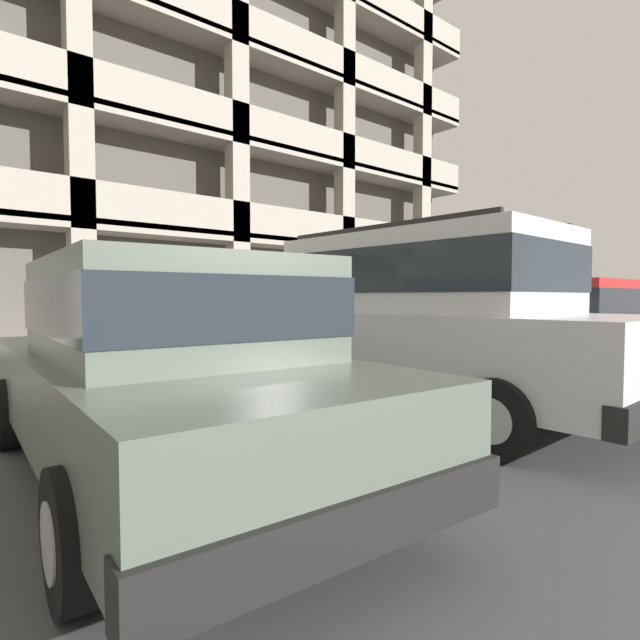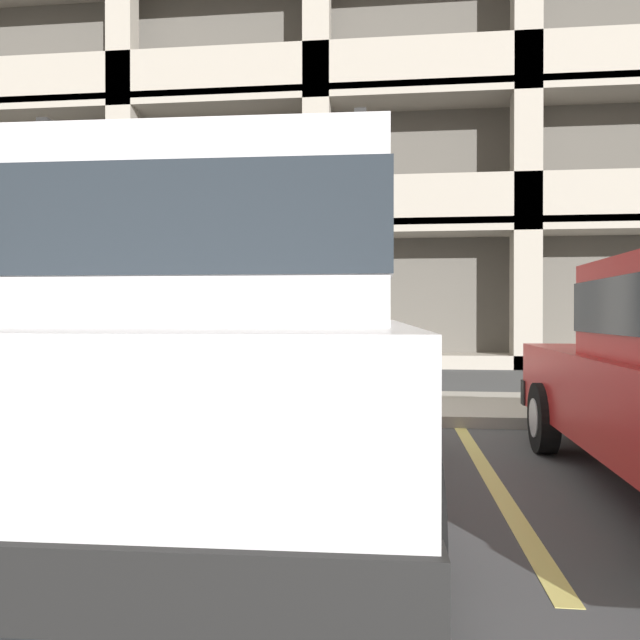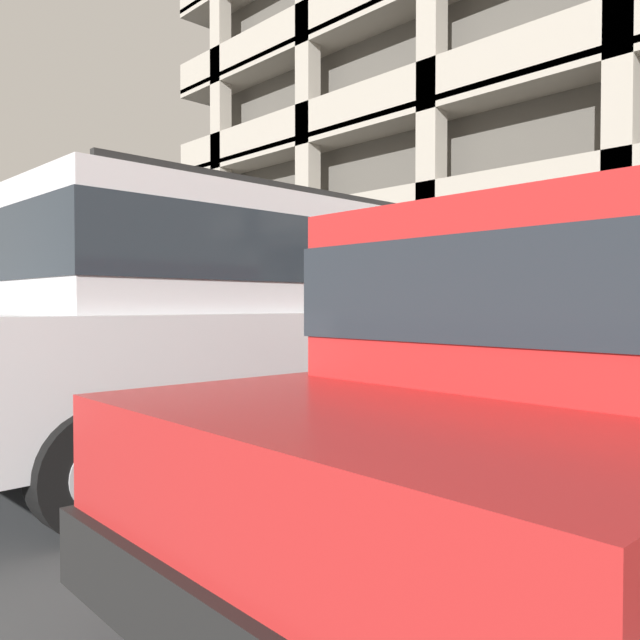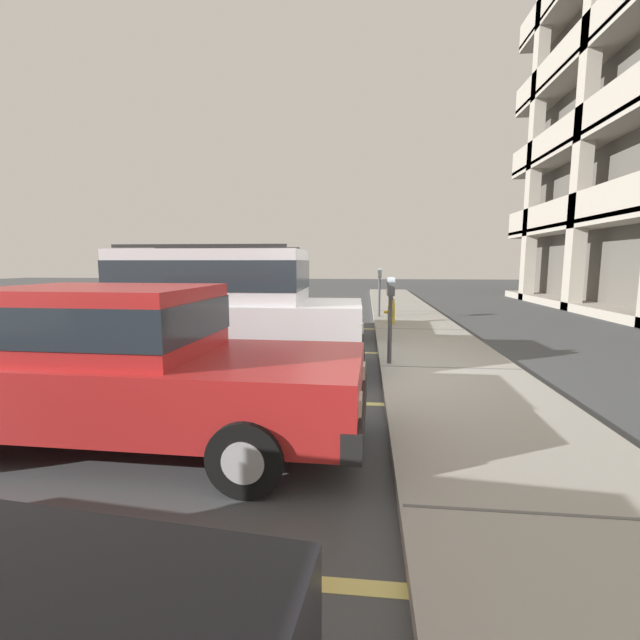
{
  "view_description": "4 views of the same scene",
  "coord_description": "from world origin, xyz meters",
  "px_view_note": "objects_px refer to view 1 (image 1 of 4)",
  "views": [
    {
      "loc": [
        -4.49,
        -6.0,
        1.29
      ],
      "look_at": [
        0.13,
        -0.59,
        0.97
      ],
      "focal_mm": 28.0,
      "sensor_mm": 36.0,
      "label": 1
    },
    {
      "loc": [
        0.83,
        -6.39,
        1.18
      ],
      "look_at": [
        0.17,
        -0.63,
        1.13
      ],
      "focal_mm": 35.0,
      "sensor_mm": 36.0,
      "label": 2
    },
    {
      "loc": [
        4.01,
        -5.26,
        1.19
      ],
      "look_at": [
        -0.28,
        -1.17,
        1.04
      ],
      "focal_mm": 35.0,
      "sensor_mm": 36.0,
      "label": 3
    },
    {
      "loc": [
        6.77,
        -0.05,
        1.77
      ],
      "look_at": [
        -0.43,
        -0.82,
        0.79
      ],
      "focal_mm": 24.0,
      "sensor_mm": 36.0,
      "label": 4
    }
  ],
  "objects_px": {
    "parking_meter_near": "(263,305)",
    "parking_garage": "(32,60)",
    "dark_hatchback": "(536,328)",
    "blue_coupe": "(625,322)",
    "silver_suv": "(420,316)",
    "red_sedan": "(164,364)"
  },
  "relations": [
    {
      "from": "red_sedan",
      "to": "blue_coupe",
      "type": "xyz_separation_m",
      "value": [
        9.21,
        0.04,
        0.0
      ]
    },
    {
      "from": "red_sedan",
      "to": "dark_hatchback",
      "type": "distance_m",
      "value": 5.97
    },
    {
      "from": "silver_suv",
      "to": "dark_hatchback",
      "type": "height_order",
      "value": "silver_suv"
    },
    {
      "from": "blue_coupe",
      "to": "parking_meter_near",
      "type": "height_order",
      "value": "blue_coupe"
    },
    {
      "from": "silver_suv",
      "to": "parking_garage",
      "type": "relative_size",
      "value": 0.15
    },
    {
      "from": "dark_hatchback",
      "to": "blue_coupe",
      "type": "height_order",
      "value": "same"
    },
    {
      "from": "dark_hatchback",
      "to": "parking_meter_near",
      "type": "relative_size",
      "value": 3.19
    },
    {
      "from": "parking_garage",
      "to": "red_sedan",
      "type": "bearing_deg",
      "value": -98.19
    },
    {
      "from": "red_sedan",
      "to": "parking_garage",
      "type": "height_order",
      "value": "parking_garage"
    },
    {
      "from": "blue_coupe",
      "to": "parking_meter_near",
      "type": "relative_size",
      "value": 3.27
    },
    {
      "from": "silver_suv",
      "to": "dark_hatchback",
      "type": "distance_m",
      "value": 2.95
    },
    {
      "from": "red_sedan",
      "to": "parking_garage",
      "type": "xyz_separation_m",
      "value": [
        2.21,
        15.37,
        8.21
      ]
    },
    {
      "from": "dark_hatchback",
      "to": "parking_garage",
      "type": "bearing_deg",
      "value": 105.15
    },
    {
      "from": "parking_meter_near",
      "to": "parking_garage",
      "type": "bearing_deg",
      "value": 92.88
    },
    {
      "from": "blue_coupe",
      "to": "parking_garage",
      "type": "bearing_deg",
      "value": 120.25
    },
    {
      "from": "parking_meter_near",
      "to": "dark_hatchback",
      "type": "bearing_deg",
      "value": -41.19
    },
    {
      "from": "silver_suv",
      "to": "parking_garage",
      "type": "distance_m",
      "value": 17.22
    },
    {
      "from": "parking_meter_near",
      "to": "silver_suv",
      "type": "bearing_deg",
      "value": -86.12
    },
    {
      "from": "parking_meter_near",
      "to": "parking_garage",
      "type": "xyz_separation_m",
      "value": [
        -0.62,
        12.41,
        7.86
      ]
    },
    {
      "from": "silver_suv",
      "to": "red_sedan",
      "type": "relative_size",
      "value": 1.05
    },
    {
      "from": "dark_hatchback",
      "to": "blue_coupe",
      "type": "bearing_deg",
      "value": -1.76
    },
    {
      "from": "dark_hatchback",
      "to": "parking_meter_near",
      "type": "distance_m",
      "value": 4.18
    }
  ]
}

